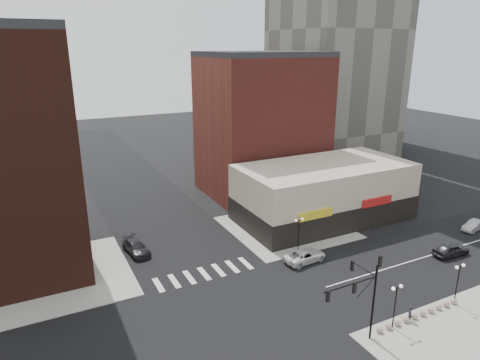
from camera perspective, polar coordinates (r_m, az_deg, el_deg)
ground at (r=41.38m, az=-0.13°, el=-17.42°), size 240.00×240.00×0.00m
road_ew at (r=41.38m, az=-0.13°, el=-17.41°), size 200.00×14.00×0.02m
road_ns at (r=41.38m, az=-0.13°, el=-17.41°), size 14.00×200.00×0.02m
sidewalk_nw at (r=50.64m, az=-23.29°, el=-11.87°), size 15.00×15.00×0.12m
sidewalk_ne at (r=58.75m, az=6.15°, el=-6.30°), size 15.00×15.00×0.12m
building_ne_midrise at (r=70.06m, az=2.86°, el=7.09°), size 18.00×15.00×22.00m
building_ne_row at (r=61.50m, az=11.09°, el=-2.17°), size 24.20×12.20×8.00m
traffic_signal at (r=36.92m, az=16.04°, el=-13.75°), size 5.59×3.09×7.77m
street_lamp_se_a at (r=40.06m, az=20.10°, el=-14.31°), size 1.22×0.32×4.16m
street_lamp_se_b at (r=45.71m, az=27.16°, el=-11.10°), size 1.22×0.32×4.16m
street_lamp_ne at (r=51.25m, az=7.87°, el=-6.11°), size 1.22×0.32×4.16m
bollard_row at (r=43.71m, az=22.72°, el=-16.22°), size 10.02×0.57×0.57m
white_suv at (r=50.17m, az=8.66°, el=-9.95°), size 5.35×2.88×1.43m
dark_sedan_east at (r=56.60m, az=26.33°, el=-8.30°), size 4.72×2.11×1.58m
silver_sedan at (r=65.47m, az=28.76°, el=-5.34°), size 4.20×1.95×1.33m
dark_sedan_north at (r=52.91m, az=-13.70°, el=-8.72°), size 2.76×5.37×1.49m
pedestrian at (r=42.67m, az=21.73°, el=-16.20°), size 0.65×0.54×1.54m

